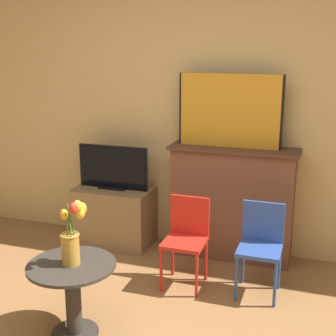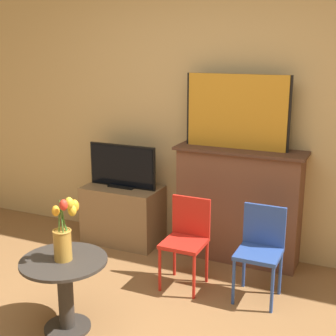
# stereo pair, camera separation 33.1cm
# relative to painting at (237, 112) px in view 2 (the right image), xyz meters

# --- Properties ---
(wall_back) EXTENTS (8.00, 0.06, 2.70)m
(wall_back) POSITION_rel_painting_xyz_m (-0.19, 0.18, 0.04)
(wall_back) COLOR tan
(wall_back) RESTS_ON ground
(fireplace_mantel) EXTENTS (1.11, 0.34, 1.00)m
(fireplace_mantel) POSITION_rel_painting_xyz_m (0.05, -0.01, -0.80)
(fireplace_mantel) COLOR brown
(fireplace_mantel) RESTS_ON ground
(painting) EXTENTS (0.89, 0.03, 0.62)m
(painting) POSITION_rel_painting_xyz_m (0.00, 0.00, 0.00)
(painting) COLOR black
(painting) RESTS_ON fireplace_mantel
(tv_stand) EXTENTS (0.72, 0.43, 0.55)m
(tv_stand) POSITION_rel_painting_xyz_m (-1.06, -0.09, -1.04)
(tv_stand) COLOR olive
(tv_stand) RESTS_ON ground
(tv_monitor) EXTENTS (0.68, 0.12, 0.41)m
(tv_monitor) POSITION_rel_painting_xyz_m (-1.06, -0.08, -0.57)
(tv_monitor) COLOR black
(tv_monitor) RESTS_ON tv_stand
(chair_red) EXTENTS (0.32, 0.32, 0.70)m
(chair_red) POSITION_rel_painting_xyz_m (-0.19, -0.61, -0.90)
(chair_red) COLOR red
(chair_red) RESTS_ON ground
(chair_blue) EXTENTS (0.32, 0.32, 0.70)m
(chair_blue) POSITION_rel_painting_xyz_m (0.38, -0.57, -0.90)
(chair_blue) COLOR #2D4C99
(chair_blue) RESTS_ON ground
(side_table) EXTENTS (0.57, 0.57, 0.51)m
(side_table) POSITION_rel_painting_xyz_m (-0.68, -1.52, -0.98)
(side_table) COLOR #332D28
(side_table) RESTS_ON ground
(vase_tulips) EXTENTS (0.15, 0.18, 0.43)m
(vase_tulips) POSITION_rel_painting_xyz_m (-0.67, -1.52, -0.63)
(vase_tulips) COLOR #B78433
(vase_tulips) RESTS_ON side_table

